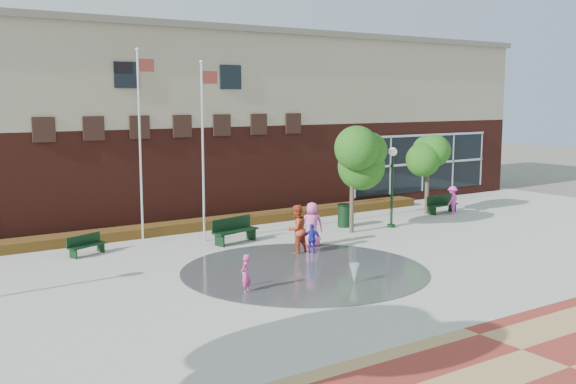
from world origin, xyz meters
TOP-DOWN VIEW (x-y plane):
  - ground at (0.00, 0.00)m, footprint 120.00×120.00m
  - plaza_concrete at (0.00, 4.00)m, footprint 46.00×18.00m
  - paver_band at (0.00, -7.00)m, footprint 46.00×6.00m
  - splash_pad at (0.00, 3.00)m, footprint 8.40×8.40m
  - library_building at (0.00, 17.48)m, footprint 44.40×10.40m
  - flower_bed at (0.00, 11.60)m, footprint 26.00×1.20m
  - flagpole_left at (-2.54, 11.01)m, footprint 0.89×0.34m
  - flagpole_right at (-0.60, 9.21)m, footprint 0.88×0.29m
  - lamp_right at (7.74, 7.11)m, footprint 0.39×0.39m
  - bench_left at (-5.42, 9.38)m, footprint 1.59×0.99m
  - bench_mid at (0.23, 8.16)m, footprint 2.15×1.03m
  - bench_right at (12.46, 8.47)m, footprint 1.85×0.60m
  - trash_can at (6.05, 8.38)m, footprint 0.65×0.65m
  - tree_mid at (5.49, 7.19)m, footprint 2.68×2.68m
  - tree_small_right at (11.69, 8.80)m, footprint 2.32×2.32m
  - water_jet_a at (0.38, 0.81)m, footprint 0.32×0.32m
  - water_jet_b at (-2.71, 2.36)m, footprint 0.22×0.22m
  - child_splash at (-2.96, 1.90)m, footprint 0.52×0.49m
  - adult_red at (1.26, 5.30)m, footprint 1.01×0.85m
  - adult_pink at (2.43, 5.92)m, footprint 1.03×0.90m
  - child_blue at (1.71, 4.92)m, footprint 0.69×0.66m
  - person_bench at (12.72, 8.03)m, footprint 1.07×0.84m

SIDE VIEW (x-z plane):
  - ground at x=0.00m, z-range 0.00..0.00m
  - flower_bed at x=0.00m, z-range -0.20..0.20m
  - water_jet_a at x=0.38m, z-range -0.31..0.31m
  - water_jet_b at x=-2.71m, z-range -0.24..0.24m
  - plaza_concrete at x=0.00m, z-range 0.00..0.01m
  - paver_band at x=0.00m, z-range 0.00..0.01m
  - splash_pad at x=0.00m, z-range 0.00..0.01m
  - bench_left at x=-5.42m, z-range -0.14..0.64m
  - bench_right at x=12.46m, z-range -0.16..0.75m
  - bench_mid at x=0.23m, z-range -0.18..0.86m
  - trash_can at x=6.05m, z-range 0.01..1.08m
  - child_blue at x=1.71m, z-range 0.00..1.15m
  - child_splash at x=-2.96m, z-range 0.00..1.19m
  - person_bench at x=12.72m, z-range 0.00..1.45m
  - adult_pink at x=2.43m, z-range 0.00..1.78m
  - adult_red at x=1.26m, z-range 0.00..1.86m
  - lamp_right at x=7.74m, z-range 0.44..4.09m
  - tree_small_right at x=11.69m, z-range 0.91..4.87m
  - tree_mid at x=5.49m, z-range 1.03..5.56m
  - flagpole_right at x=-0.60m, z-range 0.43..7.76m
  - flagpole_left at x=-2.54m, z-range 0.45..8.29m
  - library_building at x=0.00m, z-range 0.04..9.24m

